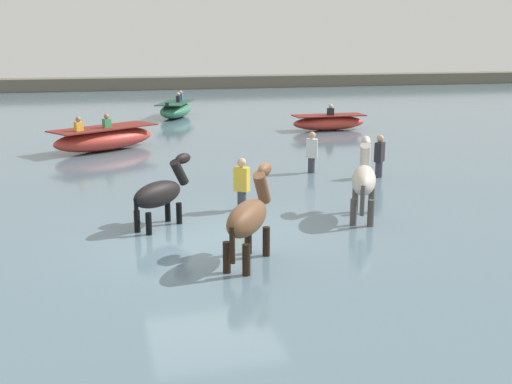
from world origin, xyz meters
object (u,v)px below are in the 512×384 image
Objects in this scene: horse_trailing_pinto at (364,182)px; person_wading_mid at (312,158)px; boat_far_inshore at (329,122)px; horse_lead_bay at (249,220)px; person_wading_close at (242,191)px; horse_flank_black at (160,196)px; person_onlooker_left at (379,162)px; boat_distant_west at (176,110)px; boat_mid_outer at (105,139)px.

person_wading_mid is at bearing 83.94° from horse_trailing_pinto.
person_wading_mid is (0.50, 4.68, -0.37)m from horse_trailing_pinto.
horse_lead_bay is at bearing -115.85° from boat_far_inshore.
person_wading_close is at bearing -119.56° from boat_far_inshore.
person_onlooker_left is (6.38, 3.21, -0.23)m from horse_flank_black.
person_wading_close is 5.07m from person_onlooker_left.
horse_lead_bay is 7.67m from person_onlooker_left.
boat_mid_outer is at bearing -112.41° from boat_distant_west.
person_onlooker_left is at bearing -102.51° from boat_far_inshore.
horse_flank_black is at bearing 116.74° from horse_lead_bay.
horse_lead_bay is 1.25× the size of person_onlooker_left.
boat_mid_outer reaches higher than boat_far_inshore.
horse_trailing_pinto is 18.83m from boat_distant_west.
boat_mid_outer is at bearing 138.66° from person_onlooker_left.
person_wading_close is at bearing -72.20° from boat_mid_outer.
person_wading_close is at bearing -92.50° from boat_distant_west.
boat_distant_west is (1.42, 20.81, -0.38)m from horse_lead_bay.
horse_trailing_pinto is 4.29m from horse_flank_black.
horse_lead_bay is 1.09× the size of horse_flank_black.
horse_trailing_pinto reaches higher than horse_flank_black.
person_wading_mid is at bearing 146.95° from person_onlooker_left.
horse_flank_black is at bearing -84.51° from boat_mid_outer.
horse_trailing_pinto is 4.72m from person_wading_mid.
horse_flank_black reaches higher than person_wading_close.
boat_far_inshore is at bearing 64.15° from horse_lead_bay.
person_onlooker_left is 1.92m from person_wading_mid.
person_wading_close is (1.90, 0.84, -0.23)m from horse_flank_black.
horse_trailing_pinto is 1.28× the size of person_wading_mid.
boat_mid_outer is (-2.17, 12.11, -0.36)m from horse_lead_bay.
boat_far_inshore is at bearing 72.02° from horse_trailing_pinto.
person_wading_mid is (2.87, 3.42, 0.00)m from person_wading_close.
horse_lead_bay is 1.25× the size of person_wading_close.
horse_lead_bay is at bearing -132.12° from person_onlooker_left.
boat_mid_outer is 9.41m from boat_distant_west.
boat_far_inshore is at bearing 65.69° from person_wading_mid.
horse_flank_black is 7.15m from person_onlooker_left.
boat_mid_outer is (-5.20, 10.06, -0.40)m from horse_trailing_pinto.
boat_mid_outer is at bearing 107.80° from person_wading_close.
horse_lead_bay is 1.25× the size of person_wading_mid.
horse_trailing_pinto is at bearing -120.17° from person_onlooker_left.
boat_far_inshore is at bearing 60.44° from person_wading_close.
horse_trailing_pinto reaches higher than boat_distant_west.
horse_trailing_pinto is 11.33m from boat_mid_outer.
horse_trailing_pinto is 1.13× the size of horse_flank_black.
horse_flank_black is at bearing 174.42° from horse_trailing_pinto.
boat_distant_west is 2.28× the size of person_wading_close.
horse_lead_bay is at bearing -93.90° from boat_distant_west.
horse_flank_black is 18.54m from boat_distant_west.
boat_distant_west is at bearing 94.90° from horse_trailing_pinto.
horse_trailing_pinto is 0.52× the size of boat_mid_outer.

